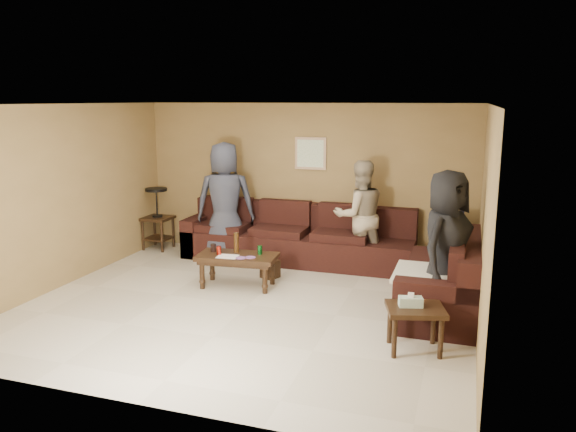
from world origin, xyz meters
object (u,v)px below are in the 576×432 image
object	(u,v)px
coffee_table	(237,259)
side_table_right	(415,313)
sectional_sofa	(339,255)
person_right	(445,247)
person_middle	(360,216)
end_table_left	(157,217)
person_left	(225,201)
waste_bin	(270,269)

from	to	relation	value
coffee_table	side_table_right	distance (m)	2.86
sectional_sofa	coffee_table	xyz separation A→B (m)	(-1.23, -0.89, 0.06)
side_table_right	sectional_sofa	bearing A→B (deg)	120.67
side_table_right	person_right	world-z (taller)	person_right
coffee_table	person_middle	bearing A→B (deg)	42.85
side_table_right	person_middle	xyz separation A→B (m)	(-1.10, 2.65, 0.43)
coffee_table	person_middle	size ratio (longest dim) A/B	0.68
sectional_sofa	side_table_right	distance (m)	2.57
person_middle	coffee_table	bearing A→B (deg)	13.73
coffee_table	end_table_left	world-z (taller)	end_table_left
end_table_left	person_left	size ratio (longest dim) A/B	0.56
coffee_table	person_left	size ratio (longest dim) A/B	0.60
side_table_right	end_table_left	bearing A→B (deg)	149.40
side_table_right	waste_bin	world-z (taller)	side_table_right
person_left	person_middle	bearing A→B (deg)	163.19
person_middle	person_right	world-z (taller)	person_right
sectional_sofa	coffee_table	distance (m)	1.52
end_table_left	person_right	xyz separation A→B (m)	(4.88, -1.80, 0.33)
side_table_right	person_right	distance (m)	1.09
end_table_left	person_left	xyz separation A→B (m)	(1.38, -0.20, 0.39)
person_left	person_right	size ratio (longest dim) A/B	1.07
end_table_left	person_middle	bearing A→B (deg)	-1.52
coffee_table	person_right	xyz separation A→B (m)	(2.77, -0.36, 0.50)
end_table_left	coffee_table	bearing A→B (deg)	-34.23
sectional_sofa	coffee_table	size ratio (longest dim) A/B	4.09
person_right	end_table_left	bearing A→B (deg)	92.52
end_table_left	person_right	distance (m)	5.21
coffee_table	person_left	xyz separation A→B (m)	(-0.73, 1.24, 0.56)
person_right	coffee_table	bearing A→B (deg)	105.28
person_right	waste_bin	bearing A→B (deg)	93.35
sectional_sofa	person_right	size ratio (longest dim) A/B	2.61
side_table_right	person_left	distance (m)	4.18
coffee_table	sectional_sofa	bearing A→B (deg)	35.93
coffee_table	side_table_right	xyz separation A→B (m)	(2.54, -1.31, 0.02)
coffee_table	end_table_left	size ratio (longest dim) A/B	1.07
waste_bin	side_table_right	bearing A→B (deg)	-39.12
end_table_left	person_right	world-z (taller)	person_right
person_middle	waste_bin	bearing A→B (deg)	6.92
sectional_sofa	waste_bin	distance (m)	1.03
sectional_sofa	person_left	size ratio (longest dim) A/B	2.44
person_left	side_table_right	bearing A→B (deg)	122.53
end_table_left	waste_bin	world-z (taller)	end_table_left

